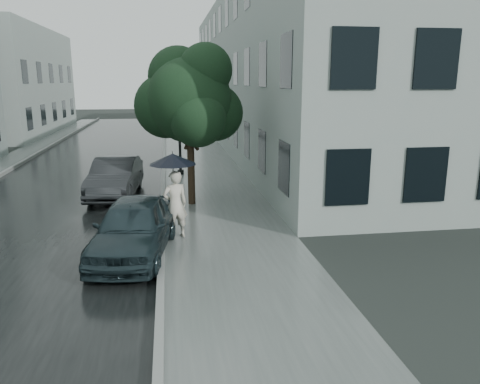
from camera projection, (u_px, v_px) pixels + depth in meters
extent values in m
plane|color=black|center=(231.00, 263.00, 10.71)|extent=(120.00, 120.00, 0.00)
cube|color=slate|center=(203.00, 168.00, 22.28)|extent=(3.50, 60.00, 0.01)
cube|color=slate|center=(164.00, 167.00, 21.99)|extent=(0.15, 60.00, 0.15)
cube|color=black|center=(87.00, 171.00, 21.49)|extent=(6.85, 60.00, 0.00)
cube|color=slate|center=(6.00, 172.00, 20.96)|extent=(0.15, 60.00, 0.15)
cube|color=gray|center=(276.00, 73.00, 29.21)|extent=(7.00, 36.00, 9.00)
cube|color=black|center=(221.00, 73.00, 28.70)|extent=(0.08, 32.40, 7.20)
cube|color=gray|center=(5.00, 81.00, 36.57)|extent=(7.00, 18.00, 8.00)
cube|color=black|center=(52.00, 81.00, 37.08)|extent=(0.08, 16.20, 6.40)
imported|color=beige|center=(175.00, 204.00, 12.24)|extent=(0.75, 0.60, 1.80)
cylinder|color=black|center=(173.00, 183.00, 12.13)|extent=(0.02, 0.02, 0.96)
cone|color=black|center=(173.00, 159.00, 11.99)|extent=(1.25, 1.25, 0.28)
cylinder|color=black|center=(172.00, 153.00, 11.95)|extent=(0.02, 0.02, 0.08)
cylinder|color=black|center=(174.00, 202.00, 12.25)|extent=(0.03, 0.03, 0.06)
cylinder|color=#332619|center=(191.00, 169.00, 15.57)|extent=(0.24, 0.24, 2.39)
sphere|color=#17341C|center=(189.00, 100.00, 15.04)|extent=(2.74, 2.74, 2.74)
sphere|color=#17341C|center=(215.00, 113.00, 15.57)|extent=(1.89, 1.89, 1.89)
sphere|color=#17341C|center=(166.00, 106.00, 15.39)|extent=(2.11, 2.11, 2.11)
sphere|color=#17341C|center=(198.00, 119.00, 14.48)|extent=(1.78, 1.78, 1.78)
sphere|color=#17341C|center=(178.00, 77.00, 15.43)|extent=(2.00, 2.00, 2.00)
sphere|color=#17341C|center=(206.00, 70.00, 14.70)|extent=(1.70, 1.70, 1.70)
cylinder|color=black|center=(179.00, 119.00, 20.25)|extent=(0.12, 0.12, 4.83)
cylinder|color=black|center=(181.00, 172.00, 20.79)|extent=(0.28, 0.28, 0.20)
cylinder|color=black|center=(171.00, 62.00, 19.62)|extent=(0.51, 0.15, 0.08)
sphere|color=silver|center=(164.00, 63.00, 19.55)|extent=(0.32, 0.32, 0.32)
imported|color=#1A292D|center=(134.00, 227.00, 11.05)|extent=(2.20, 4.24, 1.38)
imported|color=#232528|center=(115.00, 177.00, 16.79)|extent=(1.78, 4.24, 1.36)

